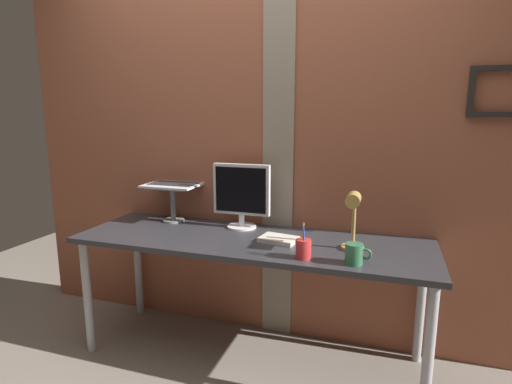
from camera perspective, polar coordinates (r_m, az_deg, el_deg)
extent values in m
plane|color=gray|center=(2.57, -2.97, -22.60)|extent=(6.00, 6.00, 0.00)
cube|color=#9E563D|center=(2.58, 0.44, 6.13)|extent=(3.30, 0.12, 2.41)
cube|color=gray|center=(2.48, 3.15, 5.90)|extent=(0.19, 0.01, 2.41)
cube|color=black|center=(2.44, 32.06, 14.63)|extent=(0.34, 0.03, 0.03)
cube|color=black|center=(2.43, 31.50, 9.29)|extent=(0.34, 0.03, 0.03)
cube|color=black|center=(2.40, 28.05, 12.35)|extent=(0.03, 0.03, 0.20)
cube|color=#333338|center=(2.31, -0.78, -6.93)|extent=(2.00, 0.63, 0.03)
cylinder|color=#B2B2B7|center=(2.68, -22.66, -13.50)|extent=(0.05, 0.05, 0.70)
cylinder|color=#B2B2B7|center=(2.12, 23.13, -20.39)|extent=(0.05, 0.05, 0.70)
cylinder|color=#B2B2B7|center=(3.06, -16.31, -10.02)|extent=(0.05, 0.05, 0.70)
cylinder|color=#B2B2B7|center=(2.58, 22.20, -14.51)|extent=(0.05, 0.05, 0.70)
cylinder|color=white|center=(2.52, -2.02, -4.88)|extent=(0.18, 0.18, 0.01)
cylinder|color=white|center=(2.51, -2.03, -3.94)|extent=(0.04, 0.04, 0.07)
cube|color=white|center=(2.46, -2.06, 0.37)|extent=(0.36, 0.04, 0.31)
cube|color=black|center=(2.44, -2.22, 0.29)|extent=(0.32, 0.00, 0.27)
cylinder|color=gray|center=(2.71, -11.55, -3.91)|extent=(0.14, 0.14, 0.01)
cylinder|color=gray|center=(2.69, -11.64, -1.60)|extent=(0.03, 0.03, 0.21)
cube|color=gray|center=(2.67, -11.74, 0.72)|extent=(0.28, 0.22, 0.01)
cube|color=white|center=(2.66, -11.74, 0.96)|extent=(0.35, 0.25, 0.01)
cube|color=#2D2D30|center=(2.68, -11.54, 1.19)|extent=(0.31, 0.16, 0.00)
cube|color=white|center=(2.77, -10.32, 3.52)|extent=(0.35, 0.04, 0.19)
cube|color=black|center=(2.77, -10.39, 3.48)|extent=(0.32, 0.03, 0.16)
cylinder|color=tan|center=(2.19, 13.44, -7.61)|extent=(0.12, 0.12, 0.02)
cylinder|color=tan|center=(2.15, 13.62, -3.79)|extent=(0.02, 0.02, 0.29)
cylinder|color=tan|center=(2.03, 13.57, -1.06)|extent=(0.07, 0.11, 0.07)
cylinder|color=red|center=(2.00, 6.71, -7.98)|extent=(0.07, 0.07, 0.10)
cylinder|color=blue|center=(1.98, 6.80, -6.98)|extent=(0.02, 0.01, 0.16)
cylinder|color=orange|center=(1.99, 6.62, -6.72)|extent=(0.01, 0.03, 0.17)
cylinder|color=#33724C|center=(1.97, 13.64, -8.48)|extent=(0.08, 0.08, 0.10)
torus|color=#33724C|center=(1.97, 15.23, -8.45)|extent=(0.06, 0.01, 0.06)
cube|color=silver|center=(2.25, 3.22, -6.67)|extent=(0.22, 0.17, 0.02)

